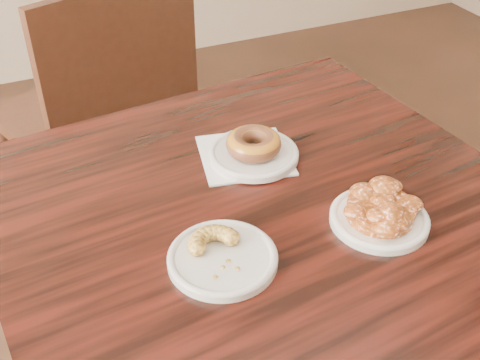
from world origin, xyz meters
name	(u,v)px	position (x,y,z in m)	size (l,w,h in m)	color
cafe_table	(265,356)	(0.09, 0.28, 0.38)	(0.87, 0.87, 0.75)	black
chair_far	(91,115)	(-0.03, 1.23, 0.45)	(0.51, 0.51, 0.90)	black
napkin	(245,155)	(0.12, 0.45, 0.75)	(0.16, 0.16, 0.00)	white
plate_donut	(253,155)	(0.13, 0.43, 0.76)	(0.16, 0.16, 0.01)	silver
plate_cruller	(223,259)	(-0.02, 0.21, 0.76)	(0.16, 0.16, 0.01)	silver
plate_fritter	(379,219)	(0.24, 0.19, 0.76)	(0.16, 0.16, 0.01)	white
glazed_donut	(254,144)	(0.13, 0.43, 0.78)	(0.10, 0.10, 0.04)	#975E16
apple_fritter	(381,208)	(0.24, 0.19, 0.78)	(0.15, 0.15, 0.04)	#462107
cruller_fragment	(222,250)	(-0.02, 0.21, 0.77)	(0.09, 0.09, 0.02)	brown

